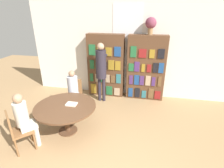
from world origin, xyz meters
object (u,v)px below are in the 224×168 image
object	(u,v)px
flower_vase	(151,24)
seated_reader_right	(25,118)
bookshelf_right	(146,68)
bookshelf_left	(106,66)
reading_table	(66,109)
chair_left_side	(75,93)
librarian_standing	(101,67)
chair_near_camera	(17,130)
seated_reader_left	(73,90)

from	to	relation	value
flower_vase	seated_reader_right	xyz separation A→B (m)	(-2.34, -2.82, -1.63)
bookshelf_right	bookshelf_left	bearing A→B (deg)	-180.00
bookshelf_left	flower_vase	bearing A→B (deg)	0.20
bookshelf_right	reading_table	bearing A→B (deg)	-128.38
chair_left_side	librarian_standing	xyz separation A→B (m)	(0.62, 0.68, 0.63)
chair_left_side	librarian_standing	distance (m)	1.11
flower_vase	reading_table	bearing A→B (deg)	-128.92
chair_near_camera	flower_vase	bearing A→B (deg)	92.39
seated_reader_right	bookshelf_right	bearing A→B (deg)	92.91
bookshelf_left	seated_reader_left	xyz separation A→B (m)	(-0.61, -1.35, -0.31)
flower_vase	chair_left_side	size ratio (longest dim) A/B	0.54
librarian_standing	flower_vase	bearing A→B (deg)	20.39
chair_near_camera	librarian_standing	bearing A→B (deg)	107.98
chair_near_camera	librarian_standing	size ratio (longest dim) A/B	0.49
bookshelf_left	seated_reader_right	size ratio (longest dim) A/B	1.62
chair_left_side	seated_reader_left	xyz separation A→B (m)	(0.04, -0.17, 0.20)
reading_table	librarian_standing	distance (m)	1.82
bookshelf_left	flower_vase	size ratio (longest dim) A/B	4.18
bookshelf_left	chair_left_side	distance (m)	1.44
seated_reader_right	librarian_standing	distance (m)	2.55
chair_left_side	seated_reader_right	size ratio (longest dim) A/B	0.72
reading_table	librarian_standing	size ratio (longest dim) A/B	0.75
bookshelf_left	flower_vase	distance (m)	1.88
bookshelf_right	seated_reader_right	distance (m)	3.65
chair_near_camera	chair_left_side	bearing A→B (deg)	117.00
reading_table	flower_vase	bearing A→B (deg)	51.08
chair_near_camera	seated_reader_right	distance (m)	0.28
seated_reader_right	chair_near_camera	bearing A→B (deg)	-90.00
bookshelf_right	flower_vase	size ratio (longest dim) A/B	4.18
bookshelf_left	chair_left_side	bearing A→B (deg)	-118.79
reading_table	librarian_standing	world-z (taller)	librarian_standing
reading_table	seated_reader_left	world-z (taller)	seated_reader_left
flower_vase	seated_reader_right	world-z (taller)	flower_vase
bookshelf_left	librarian_standing	bearing A→B (deg)	-93.10
bookshelf_left	reading_table	world-z (taller)	bookshelf_left
flower_vase	reading_table	size ratio (longest dim) A/B	0.35
seated_reader_right	librarian_standing	bearing A→B (deg)	109.26
reading_table	chair_near_camera	size ratio (longest dim) A/B	1.53
bookshelf_right	librarian_standing	xyz separation A→B (m)	(-1.32, -0.50, 0.12)
reading_table	chair_left_side	xyz separation A→B (m)	(-0.21, 1.01, -0.10)
flower_vase	reading_table	distance (m)	3.31
bookshelf_right	flower_vase	distance (m)	1.33
bookshelf_left	seated_reader_right	bearing A→B (deg)	-109.66
reading_table	chair_left_side	size ratio (longest dim) A/B	1.53
bookshelf_right	flower_vase	bearing A→B (deg)	7.12
librarian_standing	chair_near_camera	bearing A→B (deg)	-114.20
chair_left_side	bookshelf_left	bearing A→B (deg)	-130.60
seated_reader_left	seated_reader_right	size ratio (longest dim) A/B	0.98
bookshelf_left	reading_table	bearing A→B (deg)	-101.26
bookshelf_left	bookshelf_right	bearing A→B (deg)	0.00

